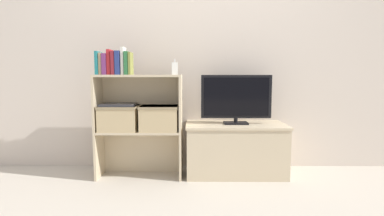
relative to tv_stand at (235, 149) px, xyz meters
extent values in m
plane|color=#BCB2A3|center=(-0.40, -0.22, -0.24)|extent=(16.00, 16.00, 0.00)
cube|color=beige|center=(-0.40, 0.26, 0.96)|extent=(10.00, 0.05, 2.40)
cube|color=#CCB793|center=(0.00, 0.00, -0.01)|extent=(0.90, 0.45, 0.45)
cube|color=#CCB793|center=(0.00, 0.00, 0.23)|extent=(0.92, 0.47, 0.02)
cube|color=black|center=(0.00, 0.00, 0.24)|extent=(0.22, 0.14, 0.02)
cylinder|color=black|center=(0.00, 0.00, 0.27)|extent=(0.04, 0.04, 0.04)
cube|color=black|center=(0.00, 0.00, 0.49)|extent=(0.64, 0.03, 0.39)
cube|color=black|center=(0.00, -0.02, 0.49)|extent=(0.59, 0.00, 0.35)
cube|color=#CCB793|center=(-1.25, -0.08, -0.02)|extent=(0.02, 0.29, 0.43)
cube|color=#CCB793|center=(-0.51, -0.08, -0.02)|extent=(0.02, 0.29, 0.43)
cube|color=#CCB793|center=(-0.88, 0.05, -0.02)|extent=(0.72, 0.02, 0.43)
cube|color=#CCB793|center=(-0.88, -0.08, 0.18)|extent=(0.72, 0.29, 0.02)
cube|color=#CCB793|center=(-1.25, -0.08, 0.44)|extent=(0.02, 0.29, 0.50)
cube|color=#CCB793|center=(-0.51, -0.08, 0.44)|extent=(0.02, 0.29, 0.50)
cube|color=#CCB793|center=(-0.88, 0.05, 0.44)|extent=(0.72, 0.02, 0.50)
cube|color=#CCB793|center=(-0.88, -0.08, 0.68)|extent=(0.72, 0.29, 0.02)
cube|color=#1E7075|center=(-1.21, -0.12, 0.79)|extent=(0.02, 0.16, 0.20)
cube|color=tan|center=(-1.19, -0.12, 0.78)|extent=(0.02, 0.13, 0.19)
cube|color=#6B2D66|center=(-1.15, -0.12, 0.78)|extent=(0.04, 0.15, 0.18)
cube|color=#B22328|center=(-1.11, -0.12, 0.80)|extent=(0.03, 0.13, 0.21)
cube|color=maroon|center=(-1.08, -0.12, 0.79)|extent=(0.03, 0.15, 0.20)
cube|color=navy|center=(-1.04, -0.12, 0.79)|extent=(0.04, 0.15, 0.20)
cube|color=silver|center=(-1.00, -0.12, 0.81)|extent=(0.02, 0.13, 0.24)
cube|color=#286638|center=(-0.96, -0.12, 0.79)|extent=(0.03, 0.15, 0.20)
cube|color=olive|center=(-0.94, -0.12, 0.78)|extent=(0.02, 0.14, 0.19)
cube|color=white|center=(-0.56, -0.08, 0.74)|extent=(0.05, 0.04, 0.11)
cylinder|color=silver|center=(-0.56, -0.08, 0.81)|extent=(0.01, 0.01, 0.03)
cube|color=tan|center=(-1.06, -0.10, 0.30)|extent=(0.33, 0.25, 0.22)
cube|color=#917E5B|center=(-1.06, -0.10, 0.40)|extent=(0.34, 0.25, 0.02)
cube|color=tan|center=(-0.70, -0.10, 0.30)|extent=(0.33, 0.25, 0.22)
cube|color=#917E5B|center=(-0.70, -0.10, 0.40)|extent=(0.34, 0.25, 0.02)
cube|color=#2D2D33|center=(-1.06, -0.10, 0.42)|extent=(0.30, 0.24, 0.02)
cylinder|color=#99999E|center=(-1.06, -0.10, 0.44)|extent=(0.02, 0.02, 0.00)
camera|label=1|loc=(-0.39, -2.73, 0.69)|focal=28.00mm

